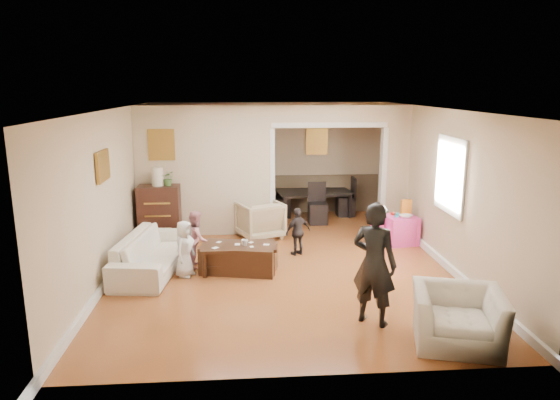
{
  "coord_description": "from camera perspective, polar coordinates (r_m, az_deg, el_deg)",
  "views": [
    {
      "loc": [
        -0.62,
        -8.16,
        2.96
      ],
      "look_at": [
        0.0,
        0.2,
        1.05
      ],
      "focal_mm": 32.14,
      "sensor_mm": 36.0,
      "label": 1
    }
  ],
  "objects": [
    {
      "name": "coffee_cup",
      "position": [
        8.11,
        -4.03,
        -4.87
      ],
      "size": [
        0.13,
        0.13,
        0.1
      ],
      "primitive_type": "imported",
      "rotation": [
        0.0,
        0.0,
        -0.21
      ],
      "color": "silver",
      "rests_on": "coffee_table"
    },
    {
      "name": "partition_header",
      "position": [
        10.13,
        5.63,
        9.74
      ],
      "size": [
        2.22,
        0.18,
        0.35
      ],
      "primitive_type": "cube",
      "color": "#C2AD8E",
      "rests_on": "partition_right"
    },
    {
      "name": "armchair_back",
      "position": [
        9.96,
        -2.3,
        -2.24
      ],
      "size": [
        1.05,
        1.06,
        0.74
      ],
      "primitive_type": "imported",
      "rotation": [
        0.0,
        0.0,
        3.54
      ],
      "color": "tan",
      "rests_on": "ground"
    },
    {
      "name": "partition_right",
      "position": [
        10.56,
        12.87,
        3.46
      ],
      "size": [
        0.55,
        0.18,
        2.6
      ],
      "primitive_type": "cube",
      "color": "#C2AD8E",
      "rests_on": "ground"
    },
    {
      "name": "toy_block",
      "position": [
        9.91,
        12.76,
        -1.51
      ],
      "size": [
        0.1,
        0.09,
        0.05
      ],
      "primitive_type": "cube",
      "rotation": [
        0.0,
        0.0,
        0.49
      ],
      "color": "red",
      "rests_on": "play_table"
    },
    {
      "name": "child_kneel_b",
      "position": [
        8.48,
        -9.47,
        -4.37
      ],
      "size": [
        0.42,
        0.51,
        0.95
      ],
      "primitive_type": "imported",
      "rotation": [
        0.0,
        0.0,
        1.71
      ],
      "color": "#C57B81",
      "rests_on": "ground"
    },
    {
      "name": "framed_art_sofa_wall",
      "position": [
        7.93,
        -19.51,
        3.69
      ],
      "size": [
        0.03,
        0.55,
        0.4
      ],
      "primitive_type": "cube",
      "color": "brown"
    },
    {
      "name": "play_table",
      "position": [
        9.91,
        13.54,
        -3.31
      ],
      "size": [
        0.63,
        0.63,
        0.54
      ],
      "primitive_type": "cube",
      "rotation": [
        0.0,
        0.0,
        0.14
      ],
      "color": "#E43C9F",
      "rests_on": "ground"
    },
    {
      "name": "sofa",
      "position": [
        8.47,
        -14.33,
        -5.84
      ],
      "size": [
        1.07,
        2.18,
        0.61
      ],
      "primitive_type": "imported",
      "rotation": [
        0.0,
        0.0,
        1.45
      ],
      "color": "beige",
      "rests_on": "ground"
    },
    {
      "name": "window_pane",
      "position": [
        8.57,
        18.85,
        2.67
      ],
      "size": [
        0.03,
        0.95,
        1.1
      ],
      "primitive_type": "cube",
      "color": "white",
      "rests_on": "ground"
    },
    {
      "name": "play_bowl",
      "position": [
        9.74,
        14.12,
        -1.82
      ],
      "size": [
        0.26,
        0.26,
        0.06
      ],
      "primitive_type": "imported",
      "rotation": [
        0.0,
        0.0,
        0.14
      ],
      "color": "beige",
      "rests_on": "play_table"
    },
    {
      "name": "partition_left",
      "position": [
        10.13,
        -8.47,
        3.25
      ],
      "size": [
        2.75,
        0.18,
        2.6
      ],
      "primitive_type": "cube",
      "color": "#C2AD8E",
      "rests_on": "ground"
    },
    {
      "name": "craft_papers",
      "position": [
        8.17,
        -4.71,
        -5.09
      ],
      "size": [
        0.94,
        0.42,
        0.0
      ],
      "color": "white",
      "rests_on": "coffee_table"
    },
    {
      "name": "floor",
      "position": [
        8.71,
        0.1,
        -7.05
      ],
      "size": [
        7.0,
        7.0,
        0.0
      ],
      "primitive_type": "plane",
      "color": "#AD5D2C",
      "rests_on": "ground"
    },
    {
      "name": "armchair_front",
      "position": [
        6.34,
        19.57,
        -12.48
      ],
      "size": [
        1.2,
        1.11,
        0.65
      ],
      "primitive_type": "imported",
      "rotation": [
        0.0,
        0.0,
        -0.26
      ],
      "color": "beige",
      "rests_on": "ground"
    },
    {
      "name": "dresser",
      "position": [
        10.04,
        -13.53,
        -1.46
      ],
      "size": [
        0.79,
        0.45,
        1.09
      ],
      "primitive_type": "cube",
      "color": "#361910",
      "rests_on": "ground"
    },
    {
      "name": "coffee_table",
      "position": [
        8.24,
        -4.71,
        -6.6
      ],
      "size": [
        1.3,
        0.84,
        0.45
      ],
      "primitive_type": "cube",
      "rotation": [
        0.0,
        0.0,
        -0.21
      ],
      "color": "#371E11",
      "rests_on": "ground"
    },
    {
      "name": "potted_plant",
      "position": [
        9.86,
        -12.59,
        2.44
      ],
      "size": [
        0.26,
        0.23,
        0.29
      ],
      "primitive_type": "imported",
      "color": "#4E7835",
      "rests_on": "dresser"
    },
    {
      "name": "child_toddler",
      "position": [
        8.94,
        2.05,
        -3.61
      ],
      "size": [
        0.54,
        0.42,
        0.86
      ],
      "primitive_type": "imported",
      "rotation": [
        0.0,
        0.0,
        -2.65
      ],
      "color": "black",
      "rests_on": "ground"
    },
    {
      "name": "framed_art_partition",
      "position": [
        10.05,
        -13.34,
        6.14
      ],
      "size": [
        0.45,
        0.03,
        0.55
      ],
      "primitive_type": "cube",
      "color": "brown",
      "rests_on": "partition_left"
    },
    {
      "name": "child_kneel_a",
      "position": [
        8.08,
        -10.81,
        -5.47
      ],
      "size": [
        0.43,
        0.52,
        0.91
      ],
      "primitive_type": "imported",
      "rotation": [
        0.0,
        0.0,
        1.19
      ],
      "color": "silver",
      "rests_on": "ground"
    },
    {
      "name": "framed_art_alcove",
      "position": [
        11.8,
        4.19,
        6.66
      ],
      "size": [
        0.45,
        0.03,
        0.55
      ],
      "primitive_type": "cube",
      "color": "brown"
    },
    {
      "name": "adult_person",
      "position": [
        6.41,
        10.67,
        -7.14
      ],
      "size": [
        0.69,
        0.66,
        1.59
      ],
      "primitive_type": "imported",
      "rotation": [
        0.0,
        0.0,
        2.49
      ],
      "color": "black",
      "rests_on": "ground"
    },
    {
      "name": "table_lamp",
      "position": [
        9.89,
        -13.75,
        2.61
      ],
      "size": [
        0.22,
        0.22,
        0.36
      ],
      "primitive_type": "cylinder",
      "color": "beige",
      "rests_on": "dresser"
    },
    {
      "name": "dining_table",
      "position": [
        11.66,
        3.85,
        -0.4
      ],
      "size": [
        1.8,
        1.15,
        0.6
      ],
      "primitive_type": "imported",
      "rotation": [
        0.0,
        0.0,
        0.12
      ],
      "color": "black",
      "rests_on": "ground"
    },
    {
      "name": "cereal_box",
      "position": [
        9.93,
        14.15,
        -0.81
      ],
      "size": [
        0.21,
        0.1,
        0.3
      ],
      "primitive_type": "cube",
      "rotation": [
        0.0,
        0.0,
        0.14
      ],
      "color": "gold",
      "rests_on": "play_table"
    },
    {
      "name": "cyan_cup",
      "position": [
        9.75,
        13.16,
        -1.67
      ],
      "size": [
        0.08,
        0.08,
        0.08
      ],
      "primitive_type": "cylinder",
      "color": "#29C8CD",
      "rests_on": "play_table"
    }
  ]
}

